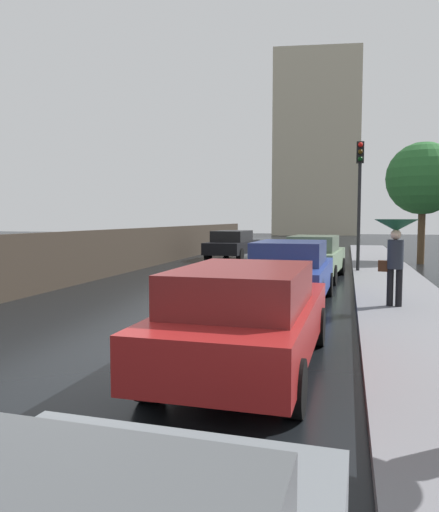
# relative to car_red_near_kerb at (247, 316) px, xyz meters

# --- Properties ---
(ground) EXTENTS (120.00, 120.00, 0.00)m
(ground) POSITION_rel_car_red_near_kerb_xyz_m (-2.51, -0.36, -0.74)
(ground) COLOR black
(car_red_near_kerb) EXTENTS (1.89, 4.49, 1.41)m
(car_red_near_kerb) POSITION_rel_car_red_near_kerb_xyz_m (0.00, 0.00, 0.00)
(car_red_near_kerb) COLOR maroon
(car_red_near_kerb) RESTS_ON ground
(car_green_mid_road) EXTENTS (1.97, 4.39, 1.46)m
(car_green_mid_road) POSITION_rel_car_red_near_kerb_xyz_m (0.22, 10.29, 0.01)
(car_green_mid_road) COLOR slate
(car_green_mid_road) RESTS_ON ground
(car_black_far_ahead) EXTENTS (1.99, 4.60, 1.42)m
(car_black_far_ahead) POSITION_rel_car_red_near_kerb_xyz_m (-4.28, 17.47, 0.01)
(car_black_far_ahead) COLOR black
(car_black_far_ahead) RESTS_ON ground
(car_blue_far_lane) EXTENTS (1.93, 4.40, 1.49)m
(car_blue_far_lane) POSITION_rel_car_red_near_kerb_xyz_m (-0.04, 5.24, 0.03)
(car_blue_far_lane) COLOR navy
(car_blue_far_lane) RESTS_ON ground
(pedestrian_with_umbrella_far) EXTENTS (0.91, 0.91, 1.87)m
(pedestrian_with_umbrella_far) POSITION_rel_car_red_near_kerb_xyz_m (2.27, 4.76, 0.86)
(pedestrian_with_umbrella_far) COLOR black
(pedestrian_with_umbrella_far) RESTS_ON sidewalk_strip
(traffic_light) EXTENTS (0.26, 0.39, 4.62)m
(traffic_light) POSITION_rel_car_red_near_kerb_xyz_m (1.66, 12.10, 2.58)
(traffic_light) COLOR black
(traffic_light) RESTS_ON sidewalk_strip
(street_tree_near) EXTENTS (3.17, 3.17, 5.37)m
(street_tree_near) POSITION_rel_car_red_near_kerb_xyz_m (4.44, 16.96, 3.03)
(street_tree_near) COLOR #4C3823
(street_tree_near) RESTS_ON ground
(distant_tower) EXTENTS (11.40, 10.84, 21.93)m
(distant_tower) POSITION_rel_car_red_near_kerb_xyz_m (-3.09, 57.26, 10.23)
(distant_tower) COLOR #B2A88E
(distant_tower) RESTS_ON ground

